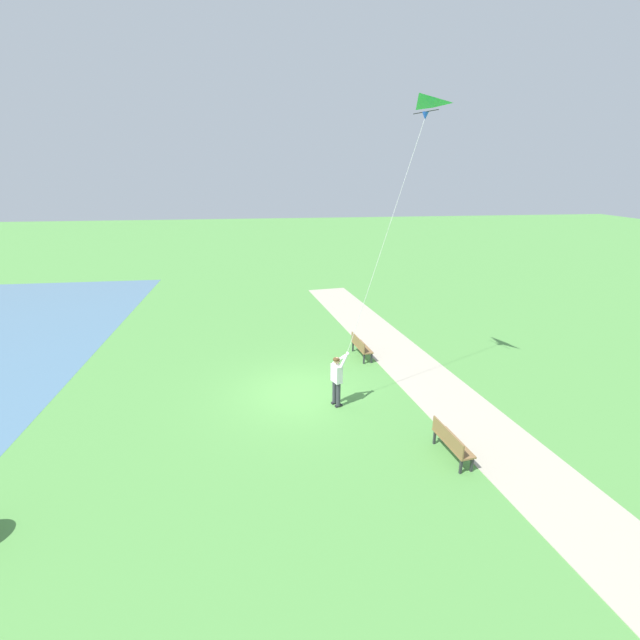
{
  "coord_description": "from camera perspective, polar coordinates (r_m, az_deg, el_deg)",
  "views": [
    {
      "loc": [
        0.99,
        13.67,
        7.37
      ],
      "look_at": [
        -0.61,
        1.52,
        3.18
      ],
      "focal_mm": 24.5,
      "sensor_mm": 36.0,
      "label": 1
    }
  ],
  "objects": [
    {
      "name": "walkway_path",
      "position": [
        15.12,
        18.09,
        -11.29
      ],
      "size": [
        6.68,
        32.03,
        0.02
      ],
      "primitive_type": "cube",
      "rotation": [
        0.0,
        0.0,
        0.13
      ],
      "color": "#B7AD99",
      "rests_on": "ground"
    },
    {
      "name": "park_bench_near_walkway",
      "position": [
        18.19,
        5.3,
        -3.35
      ],
      "size": [
        0.64,
        1.55,
        0.88
      ],
      "color": "olive",
      "rests_on": "ground"
    },
    {
      "name": "park_bench_far_walkway",
      "position": [
        12.63,
        16.74,
        -14.91
      ],
      "size": [
        0.64,
        1.55,
        0.88
      ],
      "color": "olive",
      "rests_on": "ground"
    },
    {
      "name": "ground_plane",
      "position": [
        15.56,
        -2.98,
        -9.41
      ],
      "size": [
        120.0,
        120.0,
        0.0
      ],
      "primitive_type": "plane",
      "color": "#569947"
    },
    {
      "name": "person_kite_flyer",
      "position": [
        14.3,
        2.25,
        -7.37
      ],
      "size": [
        0.63,
        0.49,
        1.83
      ],
      "color": "#232328",
      "rests_on": "ground"
    },
    {
      "name": "flying_kite",
      "position": [
        14.59,
        12.77,
        25.16
      ],
      "size": [
        2.65,
        1.6,
        7.65
      ],
      "color": "green"
    }
  ]
}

